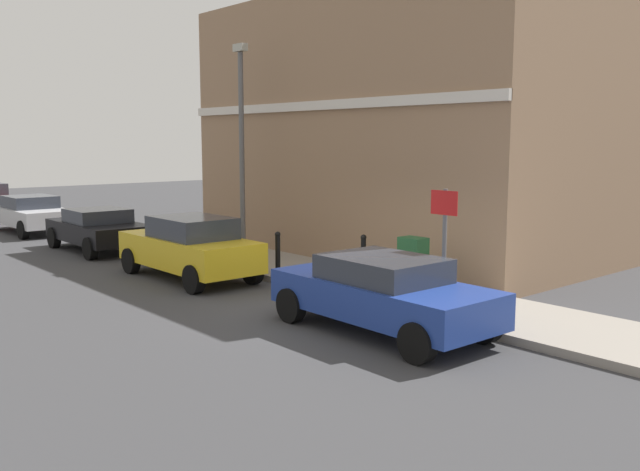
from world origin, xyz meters
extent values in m
plane|color=#38383A|center=(0.00, 0.00, 0.00)|extent=(80.00, 80.00, 0.00)
cube|color=gray|center=(1.97, 6.00, 0.07)|extent=(2.45, 30.00, 0.15)
cube|color=#937256|center=(6.84, 3.84, 3.65)|extent=(7.27, 11.67, 7.29)
cube|color=silver|center=(3.16, 3.84, 4.21)|extent=(0.12, 11.67, 0.24)
cube|color=navy|center=(-0.29, -1.89, 0.62)|extent=(1.79, 4.21, 0.60)
cube|color=#2D333D|center=(-0.29, -1.89, 1.12)|extent=(1.55, 2.01, 0.43)
cylinder|color=black|center=(-1.08, -0.33, 0.32)|extent=(0.23, 0.64, 0.64)
cylinder|color=black|center=(0.55, -0.36, 0.32)|extent=(0.23, 0.64, 0.64)
cylinder|color=black|center=(-1.13, -3.41, 0.32)|extent=(0.23, 0.64, 0.64)
cylinder|color=black|center=(0.49, -3.44, 0.32)|extent=(0.23, 0.64, 0.64)
cube|color=gold|center=(-0.42, 4.42, 0.67)|extent=(1.68, 4.17, 0.70)
cube|color=#2D333D|center=(-0.42, 4.24, 1.25)|extent=(1.47, 1.97, 0.52)
cylinder|color=black|center=(-1.19, 5.96, 0.32)|extent=(0.22, 0.64, 0.64)
cylinder|color=black|center=(0.37, 5.95, 0.32)|extent=(0.22, 0.64, 0.64)
cylinder|color=black|center=(-1.20, 2.90, 0.32)|extent=(0.22, 0.64, 0.64)
cylinder|color=black|center=(0.35, 2.89, 0.32)|extent=(0.22, 0.64, 0.64)
cube|color=black|center=(-0.32, 9.91, 0.60)|extent=(1.83, 3.96, 0.55)
cube|color=#2D333D|center=(-0.32, 9.92, 1.06)|extent=(1.59, 1.68, 0.42)
cylinder|color=black|center=(-1.15, 11.33, 0.32)|extent=(0.23, 0.64, 0.64)
cylinder|color=black|center=(0.54, 11.32, 0.32)|extent=(0.23, 0.64, 0.64)
cylinder|color=black|center=(-1.18, 8.50, 0.32)|extent=(0.23, 0.64, 0.64)
cylinder|color=black|center=(0.51, 8.48, 0.32)|extent=(0.23, 0.64, 0.64)
cube|color=#B7B7BC|center=(-0.46, 15.47, 0.61)|extent=(1.79, 4.26, 0.58)
cube|color=#2D333D|center=(-0.46, 15.48, 1.11)|extent=(1.55, 1.82, 0.45)
cylinder|color=black|center=(0.34, 17.05, 0.32)|extent=(0.23, 0.64, 0.64)
cylinder|color=black|center=(-1.25, 13.89, 0.32)|extent=(0.23, 0.64, 0.64)
cylinder|color=black|center=(0.38, 13.91, 0.32)|extent=(0.23, 0.64, 0.64)
cylinder|color=black|center=(0.35, 19.88, 0.32)|extent=(0.22, 0.64, 0.64)
cube|color=#1E4C28|center=(2.06, -0.50, 0.72)|extent=(0.40, 0.55, 1.15)
cube|color=#333333|center=(2.06, -0.50, 0.19)|extent=(0.46, 0.61, 0.08)
cylinder|color=black|center=(2.16, 1.07, 0.62)|extent=(0.12, 0.12, 0.95)
sphere|color=black|center=(2.16, 1.07, 1.12)|extent=(0.14, 0.14, 0.14)
cylinder|color=black|center=(1.00, 2.76, 0.62)|extent=(0.12, 0.12, 0.95)
sphere|color=black|center=(1.00, 2.76, 1.12)|extent=(0.14, 0.14, 0.14)
cylinder|color=#59595B|center=(1.05, -2.13, 1.30)|extent=(0.08, 0.08, 2.30)
cube|color=white|center=(1.03, -2.13, 2.20)|extent=(0.03, 0.56, 0.40)
cube|color=red|center=(1.01, -2.13, 2.20)|extent=(0.01, 0.60, 0.44)
cylinder|color=#59595B|center=(2.06, 5.73, 2.90)|extent=(0.14, 0.14, 5.50)
cube|color=#A5A599|center=(2.06, 5.73, 5.77)|extent=(0.20, 0.44, 0.20)
camera|label=1|loc=(-8.73, -9.93, 3.32)|focal=38.57mm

